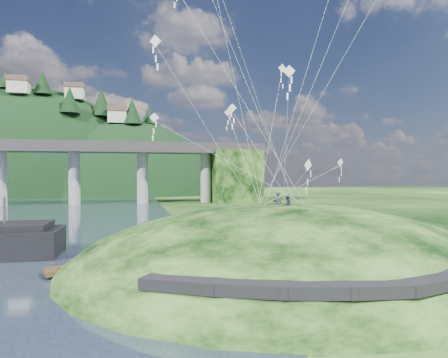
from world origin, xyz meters
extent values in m
plane|color=black|center=(0.00, 0.00, 0.00)|extent=(320.00, 320.00, 0.00)
ellipsoid|color=black|center=(8.00, 2.00, -1.50)|extent=(36.00, 32.00, 13.00)
cube|color=black|center=(-1.50, -8.00, 2.03)|extent=(4.32, 3.62, 0.71)
cube|color=black|center=(1.50, -9.65, 2.09)|extent=(4.10, 2.97, 0.61)
cube|color=black|center=(4.50, -10.65, 2.08)|extent=(3.85, 2.37, 0.62)
cube|color=black|center=(7.50, -11.10, 2.04)|extent=(3.62, 1.83, 0.66)
cube|color=black|center=(10.50, -10.90, 2.05)|extent=(3.82, 2.27, 0.68)
cylinder|color=gray|center=(-32.00, 70.00, 6.50)|extent=(2.60, 2.60, 13.00)
cylinder|color=gray|center=(-16.50, 70.00, 6.50)|extent=(2.60, 2.60, 13.00)
cylinder|color=gray|center=(-1.00, 70.00, 6.50)|extent=(2.60, 2.60, 13.00)
cylinder|color=gray|center=(14.50, 70.00, 6.50)|extent=(2.60, 2.60, 13.00)
cube|color=black|center=(22.00, 70.00, 6.50)|extent=(12.00, 11.00, 13.00)
ellipsoid|color=black|center=(-40.00, 126.00, -6.00)|extent=(96.00, 68.00, 88.00)
ellipsoid|color=black|center=(-5.00, 118.00, -10.00)|extent=(76.00, 56.00, 72.00)
cone|color=black|center=(-42.87, 114.06, 37.88)|extent=(4.97, 4.97, 6.54)
cone|color=black|center=(-31.40, 112.04, 36.68)|extent=(5.83, 5.83, 7.67)
cone|color=black|center=(-22.45, 107.08, 30.58)|extent=(6.47, 6.47, 8.51)
cone|color=black|center=(-13.22, 113.99, 31.23)|extent=(7.13, 7.13, 9.38)
cone|color=black|center=(-3.12, 109.03, 27.87)|extent=(6.56, 6.56, 8.63)
cone|color=black|center=(2.77, 114.63, 27.68)|extent=(4.88, 4.88, 6.42)
cube|color=beige|center=(-38.00, 110.00, 34.28)|extent=(6.00, 5.00, 4.00)
cube|color=brown|center=(-38.00, 110.00, 36.98)|extent=(6.40, 5.40, 1.60)
cube|color=beige|center=(-22.00, 116.00, 34.18)|extent=(6.00, 5.00, 4.00)
cube|color=brown|center=(-22.00, 116.00, 36.88)|extent=(6.40, 5.40, 1.60)
cube|color=beige|center=(-8.00, 110.00, 25.88)|extent=(6.00, 5.00, 4.00)
cube|color=brown|center=(-8.00, 110.00, 28.58)|extent=(6.40, 5.40, 1.60)
cube|color=black|center=(-13.98, 11.16, 2.73)|extent=(5.78, 4.87, 0.56)
cylinder|color=#2D2B2B|center=(-14.92, 11.19, 3.95)|extent=(0.23, 0.23, 2.82)
cube|color=#352615|center=(-3.82, 4.52, 0.41)|extent=(12.97, 5.49, 0.32)
cylinder|color=#352615|center=(-9.14, 3.00, 0.18)|extent=(0.28, 0.28, 0.92)
cylinder|color=#352615|center=(-6.48, 3.76, 0.18)|extent=(0.28, 0.28, 0.92)
cylinder|color=#352615|center=(-3.82, 4.52, 0.18)|extent=(0.28, 0.28, 0.92)
cylinder|color=#352615|center=(-1.16, 5.28, 0.18)|extent=(0.28, 0.28, 0.92)
cylinder|color=#352615|center=(1.50, 6.04, 0.18)|extent=(0.28, 0.28, 0.92)
imported|color=#262932|center=(7.85, 3.10, 5.96)|extent=(0.81, 0.63, 1.95)
imported|color=#262932|center=(7.98, 1.35, 5.78)|extent=(0.77, 0.60, 1.56)
cube|color=white|center=(5.16, -5.79, 13.55)|extent=(0.63, 0.40, 0.70)
cube|color=white|center=(5.16, -5.79, 13.05)|extent=(0.09, 0.04, 0.41)
cube|color=white|center=(5.16, -5.79, 12.55)|extent=(0.09, 0.04, 0.41)
cube|color=white|center=(5.16, -5.79, 12.04)|extent=(0.09, 0.04, 0.41)
cube|color=white|center=(-2.27, -0.12, 16.56)|extent=(0.75, 0.39, 0.81)
cube|color=white|center=(-2.27, -0.12, 15.99)|extent=(0.11, 0.05, 0.47)
cube|color=white|center=(-2.27, -0.12, 15.41)|extent=(0.11, 0.05, 0.47)
cube|color=white|center=(-2.27, -0.12, 14.84)|extent=(0.11, 0.05, 0.47)
cube|color=white|center=(6.43, -5.70, 8.02)|extent=(0.63, 0.39, 0.71)
cube|color=white|center=(6.43, -5.70, 7.52)|extent=(0.08, 0.07, 0.41)
cube|color=white|center=(6.43, -5.70, 7.01)|extent=(0.08, 0.07, 0.41)
cube|color=white|center=(6.43, -5.70, 6.51)|extent=(0.08, 0.07, 0.41)
cube|color=white|center=(-0.46, 3.15, 20.45)|extent=(0.10, 0.05, 0.43)
cube|color=white|center=(3.92, 2.84, 12.70)|extent=(0.67, 0.26, 0.69)
cube|color=white|center=(3.92, 2.84, 12.20)|extent=(0.09, 0.03, 0.40)
cube|color=white|center=(3.92, 2.84, 11.71)|extent=(0.09, 0.03, 0.40)
cube|color=white|center=(3.92, 2.84, 11.22)|extent=(0.09, 0.03, 0.40)
cube|color=white|center=(14.08, 4.01, 8.45)|extent=(0.67, 0.27, 0.69)
cube|color=white|center=(14.08, 4.01, 7.95)|extent=(0.09, 0.06, 0.40)
cube|color=white|center=(14.08, 4.01, 7.46)|extent=(0.09, 0.06, 0.40)
cube|color=white|center=(14.08, 4.01, 6.96)|extent=(0.09, 0.06, 0.40)
cube|color=white|center=(-1.90, 7.76, 12.41)|extent=(0.85, 0.26, 0.83)
cube|color=white|center=(-1.90, 7.76, 11.80)|extent=(0.11, 0.05, 0.49)
cube|color=white|center=(-1.90, 7.76, 11.20)|extent=(0.11, 0.05, 0.49)
cube|color=white|center=(-1.90, 7.76, 10.60)|extent=(0.11, 0.05, 0.49)
cube|color=white|center=(11.20, 10.61, 18.24)|extent=(0.85, 0.22, 0.85)
cube|color=white|center=(11.20, 10.61, 17.63)|extent=(0.11, 0.06, 0.50)
cube|color=white|center=(11.20, 10.61, 17.02)|extent=(0.11, 0.06, 0.50)
cube|color=white|center=(11.20, 10.61, 16.41)|extent=(0.11, 0.06, 0.50)
cube|color=white|center=(4.57, 6.88, 12.95)|extent=(0.66, 0.25, 0.64)
cube|color=white|center=(4.57, 6.88, 12.48)|extent=(0.09, 0.03, 0.39)
cube|color=white|center=(4.57, 6.88, 12.01)|extent=(0.09, 0.03, 0.39)
cube|color=white|center=(4.57, 6.88, 11.54)|extent=(0.09, 0.03, 0.39)
camera|label=1|loc=(-4.03, -27.86, 7.61)|focal=32.00mm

